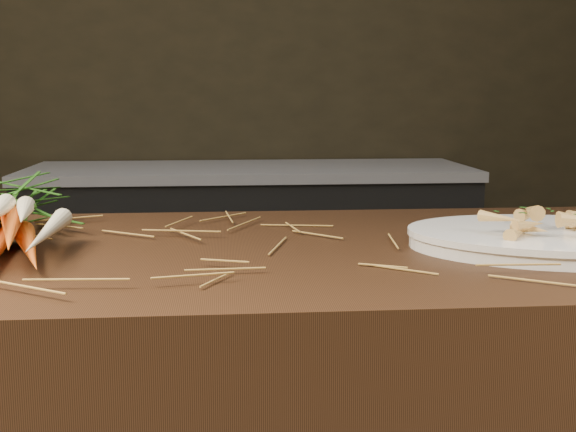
% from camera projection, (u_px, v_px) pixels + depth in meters
% --- Properties ---
extents(back_counter, '(1.82, 0.62, 0.84)m').
position_uv_depth(back_counter, '(251.00, 265.00, 3.07)').
color(back_counter, black).
rests_on(back_counter, ground).
extents(straw_bedding, '(1.40, 0.60, 0.02)m').
position_uv_depth(straw_bedding, '(97.00, 244.00, 1.11)').
color(straw_bedding, olive).
rests_on(straw_bedding, main_counter).
extents(root_veg_bunch, '(0.27, 0.53, 0.10)m').
position_uv_depth(root_veg_bunch, '(3.00, 216.00, 1.15)').
color(root_veg_bunch, '#E0500F').
rests_on(root_veg_bunch, main_counter).
extents(serving_platter, '(0.50, 0.39, 0.02)m').
position_uv_depth(serving_platter, '(557.00, 242.00, 1.12)').
color(serving_platter, white).
rests_on(serving_platter, main_counter).
extents(roasted_veg_heap, '(0.25, 0.20, 0.05)m').
position_uv_depth(roasted_veg_heap, '(558.00, 218.00, 1.11)').
color(roasted_veg_heap, '#C7883F').
rests_on(roasted_veg_heap, serving_platter).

